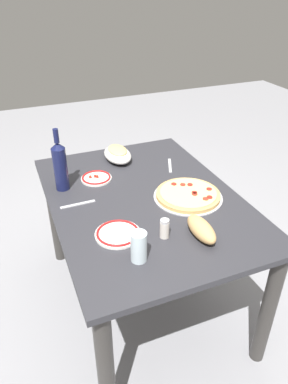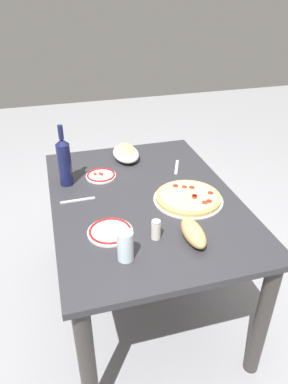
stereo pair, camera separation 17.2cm
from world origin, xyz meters
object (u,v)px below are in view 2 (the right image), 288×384
pepperoni_pizza (188,198)px  water_glass (125,246)px  baked_pasta_dish (126,153)px  wine_bottle (64,161)px  side_plate_near (110,231)px  side_plate_far (101,175)px  dining_table (144,217)px  spice_shaker (156,230)px  bread_loaf (193,233)px

pepperoni_pizza → water_glass: bearing=-49.8°
pepperoni_pizza → baked_pasta_dish: (-0.53, -0.19, 0.03)m
wine_bottle → side_plate_near: 0.51m
water_glass → side_plate_far: water_glass is taller
dining_table → pepperoni_pizza: size_ratio=3.65×
pepperoni_pizza → side_plate_far: pepperoni_pizza is taller
spice_shaker → dining_table: bearing=173.2°
wine_bottle → side_plate_far: (-0.03, 0.19, -0.13)m
spice_shaker → wine_bottle: bearing=-150.4°
bread_loaf → side_plate_near: bearing=-113.2°
side_plate_near → side_plate_far: side_plate_far is taller
baked_pasta_dish → side_plate_near: 0.73m
pepperoni_pizza → side_plate_far: size_ratio=2.08×
side_plate_near → spice_shaker: spice_shaker is taller
pepperoni_pizza → spice_shaker: size_ratio=3.95×
wine_bottle → bread_loaf: size_ratio=1.67×
bread_loaf → spice_shaker: size_ratio=2.25×
dining_table → wine_bottle: bearing=-123.6°
side_plate_far → spice_shaker: 0.60m
water_glass → wine_bottle: bearing=-165.6°
bread_loaf → water_glass: bearing=-83.0°
side_plate_near → side_plate_far: (-0.50, 0.05, 0.00)m
baked_pasta_dish → water_glass: size_ratio=1.87×
water_glass → side_plate_near: (-0.18, -0.03, -0.06)m
pepperoni_pizza → bread_loaf: size_ratio=1.76×
baked_pasta_dish → spice_shaker: size_ratio=2.76×
wine_bottle → water_glass: bearing=14.4°
water_glass → side_plate_far: size_ratio=0.78×
baked_pasta_dish → spice_shaker: (0.77, -0.05, 0.00)m
water_glass → side_plate_near: 0.19m
spice_shaker → side_plate_near: bearing=-115.2°
baked_pasta_dish → bread_loaf: bearing=6.5°
pepperoni_pizza → wine_bottle: size_ratio=1.05×
bread_loaf → baked_pasta_dish: bearing=-173.5°
pepperoni_pizza → spice_shaker: bearing=-45.1°
pepperoni_pizza → wine_bottle: wine_bottle is taller
dining_table → side_plate_near: 0.35m
side_plate_near → bread_loaf: bearing=66.8°
bread_loaf → spice_shaker: (-0.05, -0.15, 0.01)m
pepperoni_pizza → side_plate_far: (-0.35, -0.37, -0.01)m
dining_table → pepperoni_pizza: (0.08, 0.20, 0.13)m
side_plate_near → bread_loaf: 0.35m
pepperoni_pizza → side_plate_near: bearing=-69.6°
pepperoni_pizza → side_plate_near: size_ratio=1.75×
side_plate_near → baked_pasta_dish: bearing=161.5°
dining_table → spice_shaker: 0.36m
pepperoni_pizza → spice_shaker: spice_shaker is taller
side_plate_near → pepperoni_pizza: bearing=110.4°
wine_bottle → side_plate_near: (0.48, 0.14, -0.13)m
spice_shaker → water_glass: bearing=-58.9°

